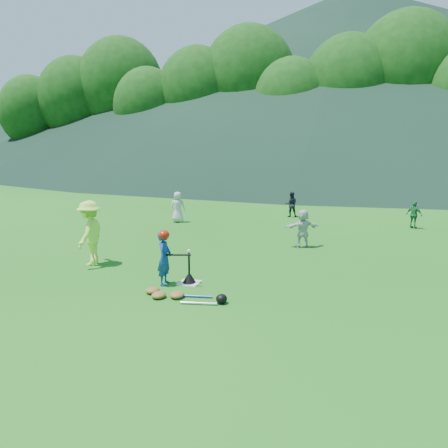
% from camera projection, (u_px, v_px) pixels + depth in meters
% --- Properties ---
extents(ground, '(120.00, 120.00, 0.00)m').
position_uv_depth(ground, '(189.00, 283.00, 9.71)').
color(ground, '#175C15').
rests_on(ground, ground).
extents(home_plate, '(0.45, 0.45, 0.02)m').
position_uv_depth(home_plate, '(189.00, 283.00, 9.71)').
color(home_plate, silver).
rests_on(home_plate, ground).
extents(baseball, '(0.08, 0.08, 0.08)m').
position_uv_depth(baseball, '(189.00, 251.00, 9.58)').
color(baseball, white).
rests_on(baseball, batting_tee).
extents(batter_child, '(0.33, 0.47, 1.20)m').
position_uv_depth(batter_child, '(164.00, 258.00, 9.52)').
color(batter_child, navy).
rests_on(batter_child, ground).
extents(adult_coach, '(0.79, 1.16, 1.65)m').
position_uv_depth(adult_coach, '(90.00, 233.00, 11.07)').
color(adult_coach, '#BFF748').
rests_on(adult_coach, ground).
extents(fielder_a, '(0.67, 0.54, 1.21)m').
position_uv_depth(fielder_a, '(178.00, 207.00, 17.09)').
color(fielder_a, '#BABABA').
rests_on(fielder_a, ground).
extents(fielder_b, '(0.60, 0.52, 1.06)m').
position_uv_depth(fielder_b, '(291.00, 204.00, 18.37)').
color(fielder_b, black).
rests_on(fielder_b, ground).
extents(fielder_c, '(0.62, 0.51, 1.00)m').
position_uv_depth(fielder_c, '(414.00, 215.00, 15.86)').
color(fielder_c, '#206D3A').
rests_on(fielder_c, ground).
extents(fielder_d, '(1.10, 0.81, 1.15)m').
position_uv_depth(fielder_d, '(303.00, 228.00, 12.98)').
color(fielder_d, silver).
rests_on(fielder_d, ground).
extents(batting_tee, '(0.30, 0.30, 0.68)m').
position_uv_depth(batting_tee, '(189.00, 278.00, 9.69)').
color(batting_tee, black).
rests_on(batting_tee, home_plate).
extents(batter_gear, '(0.73, 0.26, 0.56)m').
position_uv_depth(batter_gear, '(165.00, 236.00, 9.42)').
color(batter_gear, '#B3170B').
rests_on(batter_gear, ground).
extents(equipment_pile, '(1.80, 0.59, 0.19)m').
position_uv_depth(equipment_pile, '(177.00, 295.00, 8.77)').
color(equipment_pile, olive).
rests_on(equipment_pile, ground).
extents(outfield_fence, '(70.07, 0.08, 1.33)m').
position_uv_depth(outfield_fence, '(320.00, 172.00, 35.76)').
color(outfield_fence, gray).
rests_on(outfield_fence, ground).
extents(tree_line, '(70.04, 11.40, 14.82)m').
position_uv_depth(tree_line, '(332.00, 86.00, 39.78)').
color(tree_line, '#382314').
rests_on(tree_line, ground).
extents(distant_hills, '(155.00, 140.00, 32.00)m').
position_uv_depth(distant_hills, '(312.00, 81.00, 85.78)').
color(distant_hills, black).
rests_on(distant_hills, ground).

